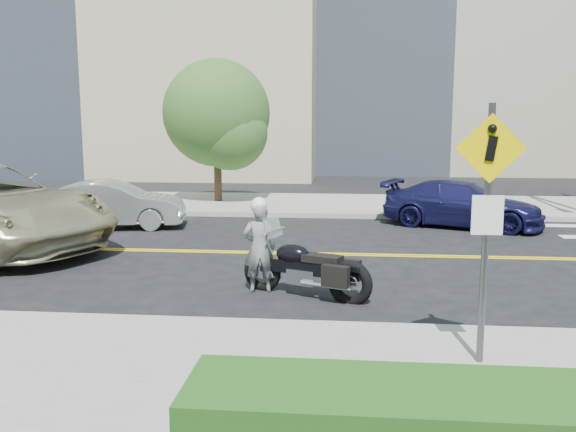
# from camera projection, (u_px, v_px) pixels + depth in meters

# --- Properties ---
(ground_plane) EXTENTS (120.00, 120.00, 0.00)m
(ground_plane) POSITION_uv_depth(u_px,v_px,m) (229.00, 252.00, 13.78)
(ground_plane) COLOR black
(ground_plane) RESTS_ON ground
(sidewalk_near) EXTENTS (60.00, 5.00, 0.15)m
(sidewalk_near) POSITION_uv_depth(u_px,v_px,m) (94.00, 398.00, 6.40)
(sidewalk_near) COLOR #9E9B91
(sidewalk_near) RESTS_ON ground_plane
(sidewalk_far) EXTENTS (60.00, 5.00, 0.15)m
(sidewalk_far) POSITION_uv_depth(u_px,v_px,m) (270.00, 204.00, 21.15)
(sidewalk_far) COLOR #9E9B91
(sidewalk_far) RESTS_ON ground_plane
(building_mid) EXTENTS (18.00, 14.00, 20.00)m
(building_mid) POSITION_uv_depth(u_px,v_px,m) (437.00, 3.00, 37.04)
(building_mid) COLOR #A39984
(building_mid) RESTS_ON ground_plane
(pedestrian_sign) EXTENTS (0.78, 0.08, 3.00)m
(pedestrian_sign) POSITION_uv_depth(u_px,v_px,m) (487.00, 210.00, 6.88)
(pedestrian_sign) COLOR #4C4C51
(pedestrian_sign) RESTS_ON sidewalk_near
(motorcyclist) EXTENTS (0.63, 0.47, 1.66)m
(motorcyclist) POSITION_uv_depth(u_px,v_px,m) (259.00, 245.00, 10.48)
(motorcyclist) COLOR #B3B3B8
(motorcyclist) RESTS_ON ground
(motorcycle) EXTENTS (2.40, 1.52, 1.40)m
(motorcycle) POSITION_uv_depth(u_px,v_px,m) (306.00, 256.00, 10.25)
(motorcycle) COLOR black
(motorcycle) RESTS_ON ground
(parked_car_silver) EXTENTS (4.15, 2.06, 1.31)m
(parked_car_silver) POSITION_uv_depth(u_px,v_px,m) (112.00, 204.00, 16.79)
(parked_car_silver) COLOR #9B9EA2
(parked_car_silver) RESTS_ON ground
(parked_car_blue) EXTENTS (4.70, 3.23, 1.26)m
(parked_car_blue) POSITION_uv_depth(u_px,v_px,m) (462.00, 204.00, 16.98)
(parked_car_blue) COLOR #19194D
(parked_car_blue) RESTS_ON ground
(tree_far_a) EXTENTS (3.68, 3.68, 5.03)m
(tree_far_a) POSITION_uv_depth(u_px,v_px,m) (217.00, 113.00, 20.92)
(tree_far_a) COLOR #382619
(tree_far_a) RESTS_ON ground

